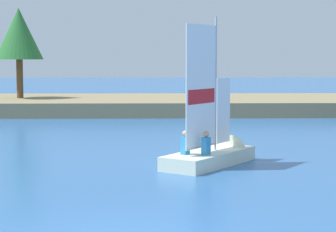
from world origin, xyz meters
name	(u,v)px	position (x,y,z in m)	size (l,w,h in m)	color
shore_bank	(144,104)	(0.00, 30.30, 0.45)	(80.00, 10.29, 0.91)	#897A56
shoreline_tree_midleft	(19,34)	(-8.28, 30.10, 5.16)	(3.17, 3.17, 6.00)	brown
sailboat	(219,151)	(2.97, 9.50, 0.41)	(3.75, 4.44, 5.43)	silver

